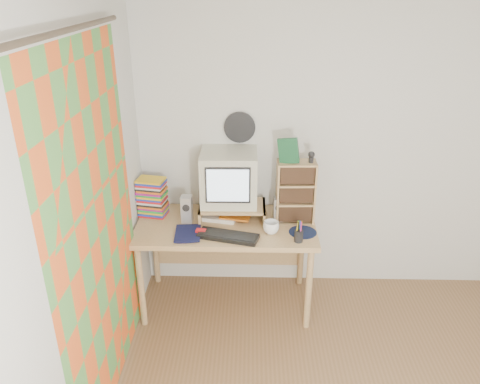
# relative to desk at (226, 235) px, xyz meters

# --- Properties ---
(back_wall) EXTENTS (3.50, 0.00, 3.50)m
(back_wall) POSITION_rel_desk_xyz_m (1.03, 0.31, 0.63)
(back_wall) COLOR silver
(back_wall) RESTS_ON floor
(left_wall) EXTENTS (0.00, 3.50, 3.50)m
(left_wall) POSITION_rel_desk_xyz_m (-0.72, -1.44, 0.63)
(left_wall) COLOR silver
(left_wall) RESTS_ON floor
(curtain) EXTENTS (0.00, 2.20, 2.20)m
(curtain) POSITION_rel_desk_xyz_m (-0.68, -0.96, 0.53)
(curtain) COLOR orange
(curtain) RESTS_ON left_wall
(wall_disc) EXTENTS (0.25, 0.02, 0.25)m
(wall_disc) POSITION_rel_desk_xyz_m (0.10, 0.29, 0.81)
(wall_disc) COLOR black
(wall_disc) RESTS_ON back_wall
(desk) EXTENTS (1.40, 0.70, 0.75)m
(desk) POSITION_rel_desk_xyz_m (0.00, 0.00, 0.00)
(desk) COLOR tan
(desk) RESTS_ON floor
(monitor_riser) EXTENTS (0.52, 0.30, 0.12)m
(monitor_riser) POSITION_rel_desk_xyz_m (0.05, 0.04, 0.23)
(monitor_riser) COLOR tan
(monitor_riser) RESTS_ON desk
(crt_monitor) EXTENTS (0.44, 0.44, 0.42)m
(crt_monitor) POSITION_rel_desk_xyz_m (0.02, 0.09, 0.46)
(crt_monitor) COLOR beige
(crt_monitor) RESTS_ON monitor_riser
(speaker_left) EXTENTS (0.09, 0.09, 0.22)m
(speaker_left) POSITION_rel_desk_xyz_m (-0.30, -0.03, 0.25)
(speaker_left) COLOR #AAABAF
(speaker_left) RESTS_ON desk
(speaker_right) EXTENTS (0.08, 0.08, 0.19)m
(speaker_right) POSITION_rel_desk_xyz_m (0.41, 0.01, 0.23)
(speaker_right) COLOR #AAABAF
(speaker_right) RESTS_ON desk
(keyboard) EXTENTS (0.47, 0.26, 0.03)m
(keyboard) POSITION_rel_desk_xyz_m (0.03, -0.28, 0.15)
(keyboard) COLOR black
(keyboard) RESTS_ON desk
(dvd_stack) EXTENTS (0.24, 0.19, 0.30)m
(dvd_stack) POSITION_rel_desk_xyz_m (-0.59, 0.08, 0.28)
(dvd_stack) COLOR brown
(dvd_stack) RESTS_ON desk
(cd_rack) EXTENTS (0.30, 0.17, 0.49)m
(cd_rack) POSITION_rel_desk_xyz_m (0.54, 0.02, 0.38)
(cd_rack) COLOR tan
(cd_rack) RESTS_ON desk
(mug) EXTENTS (0.15, 0.15, 0.10)m
(mug) POSITION_rel_desk_xyz_m (0.35, -0.20, 0.18)
(mug) COLOR white
(mug) RESTS_ON desk
(diary) EXTENTS (0.24, 0.19, 0.05)m
(diary) POSITION_rel_desk_xyz_m (-0.37, -0.25, 0.16)
(diary) COLOR #0E1136
(diary) RESTS_ON desk
(mousepad) EXTENTS (0.26, 0.26, 0.00)m
(mousepad) POSITION_rel_desk_xyz_m (0.59, -0.18, 0.14)
(mousepad) COLOR #101836
(mousepad) RESTS_ON desk
(pen_cup) EXTENTS (0.08, 0.08, 0.13)m
(pen_cup) POSITION_rel_desk_xyz_m (0.55, -0.32, 0.20)
(pen_cup) COLOR black
(pen_cup) RESTS_ON desk
(papers) EXTENTS (0.31, 0.25, 0.04)m
(papers) POSITION_rel_desk_xyz_m (-0.00, 0.05, 0.15)
(papers) COLOR white
(papers) RESTS_ON desk
(red_box) EXTENTS (0.08, 0.06, 0.04)m
(red_box) POSITION_rel_desk_xyz_m (-0.18, -0.23, 0.15)
(red_box) COLOR red
(red_box) RESTS_ON desk
(game_box) EXTENTS (0.15, 0.07, 0.19)m
(game_box) POSITION_rel_desk_xyz_m (0.47, -0.00, 0.72)
(game_box) COLOR #17502E
(game_box) RESTS_ON cd_rack
(webcam) EXTENTS (0.05, 0.05, 0.09)m
(webcam) POSITION_rel_desk_xyz_m (0.64, 0.01, 0.67)
(webcam) COLOR black
(webcam) RESTS_ON cd_rack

